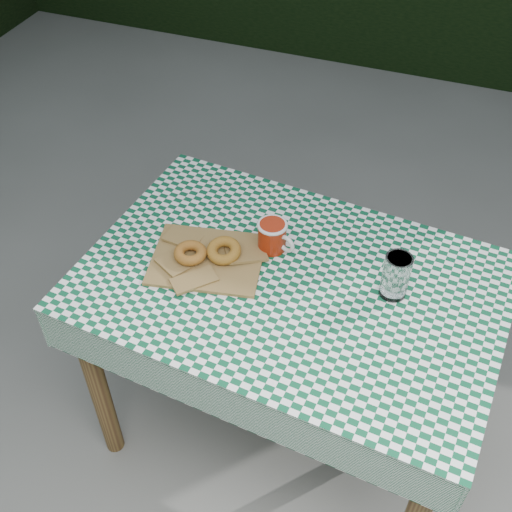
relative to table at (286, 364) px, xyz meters
The scene contains 8 objects.
ground 0.42m from the table, 76.82° to the right, with size 60.00×60.00×0.00m, color #585852.
table is the anchor object (origin of this frame).
tablecloth 0.38m from the table, ahead, with size 1.13×0.76×0.01m, color #0B472A.
paper_bag 0.46m from the table, behind, with size 0.30×0.24×0.02m, color olive.
bagel_front 0.50m from the table, behind, with size 0.09×0.09×0.03m, color #9D5720.
bagel_back 0.46m from the table, behind, with size 0.10×0.10×0.03m, color olive.
coffee_mug 0.45m from the table, 130.64° to the left, with size 0.16×0.16×0.09m, color maroon, non-canonical shape.
drinking_glass 0.52m from the table, 10.95° to the left, with size 0.07×0.07×0.13m, color silver.
Camera 1 is at (0.28, -0.95, 2.01)m, focal length 44.59 mm.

